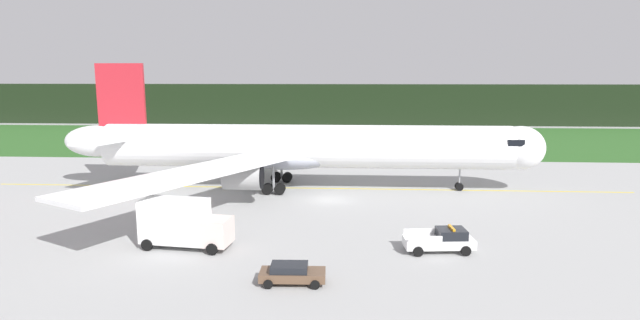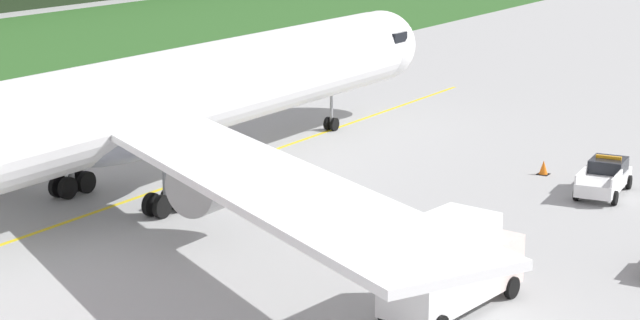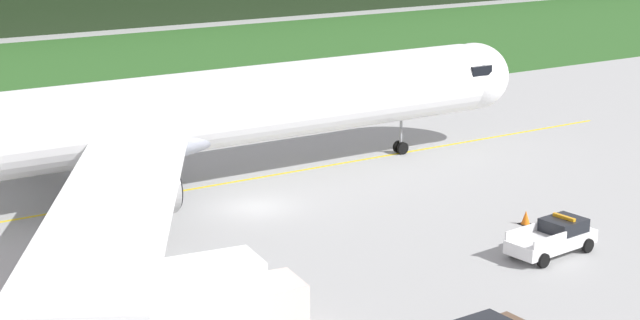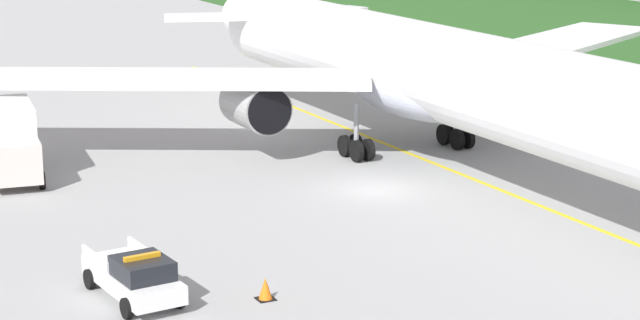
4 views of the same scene
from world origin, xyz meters
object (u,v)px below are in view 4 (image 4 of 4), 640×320
object	(u,v)px
airliner	(431,73)
apron_cone	(265,289)
ops_pickup_truck	(135,276)
catering_truck	(10,140)

from	to	relation	value
airliner	apron_cone	bearing A→B (deg)	-47.54
ops_pickup_truck	catering_truck	xyz separation A→B (m)	(-19.88, -0.24, 1.07)
ops_pickup_truck	catering_truck	world-z (taller)	catering_truck
catering_truck	apron_cone	bearing A→B (deg)	11.53
airliner	catering_truck	xyz separation A→B (m)	(-6.80, -21.10, -2.90)
ops_pickup_truck	airliner	bearing A→B (deg)	122.10
catering_truck	apron_cone	distance (m)	22.51
airliner	apron_cone	xyz separation A→B (m)	(15.20, -16.61, -4.47)
airliner	ops_pickup_truck	world-z (taller)	airliner
catering_truck	apron_cone	xyz separation A→B (m)	(22.00, 4.49, -1.57)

